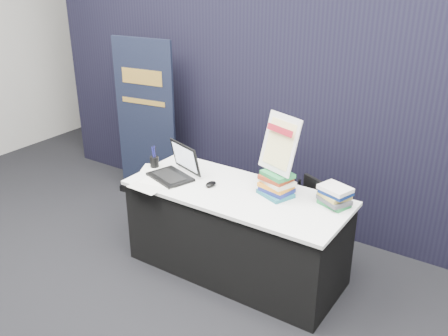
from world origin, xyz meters
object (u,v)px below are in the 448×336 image
(stacking_chair, at_px, (309,226))
(display_table, at_px, (236,232))
(book_stack_short, at_px, (334,196))
(book_stack_tall, at_px, (276,183))
(info_sign, at_px, (280,144))
(pullup_banner, at_px, (146,130))
(laptop, at_px, (174,169))

(stacking_chair, bearing_deg, display_table, -124.27)
(book_stack_short, bearing_deg, display_table, -164.34)
(book_stack_tall, relative_size, info_sign, 0.62)
(book_stack_tall, height_order, pullup_banner, pullup_banner)
(display_table, height_order, info_sign, info_sign)
(info_sign, relative_size, stacking_chair, 0.57)
(info_sign, bearing_deg, laptop, -148.19)
(book_stack_short, bearing_deg, book_stack_tall, -168.84)
(display_table, bearing_deg, book_stack_short, 15.66)
(display_table, distance_m, book_stack_short, 0.89)
(display_table, distance_m, info_sign, 0.85)
(laptop, xyz_separation_m, book_stack_short, (1.33, 0.26, 0.01))
(info_sign, height_order, stacking_chair, info_sign)
(laptop, distance_m, info_sign, 0.97)
(book_stack_short, bearing_deg, stacking_chair, 155.29)
(display_table, xyz_separation_m, pullup_banner, (-1.55, 0.67, 0.39))
(laptop, bearing_deg, book_stack_short, 29.22)
(display_table, xyz_separation_m, laptop, (-0.60, -0.05, 0.44))
(pullup_banner, xyz_separation_m, stacking_chair, (2.06, -0.36, -0.32))
(book_stack_tall, distance_m, pullup_banner, 1.92)
(display_table, distance_m, stacking_chair, 0.60)
(book_stack_short, height_order, pullup_banner, pullup_banner)
(pullup_banner, bearing_deg, display_table, -31.37)
(info_sign, height_order, pullup_banner, pullup_banner)
(book_stack_short, relative_size, stacking_chair, 0.34)
(book_stack_tall, distance_m, stacking_chair, 0.50)
(laptop, xyz_separation_m, pullup_banner, (-0.96, 0.72, -0.05))
(book_stack_tall, relative_size, book_stack_short, 1.05)
(display_table, bearing_deg, stacking_chair, 31.16)
(pullup_banner, distance_m, stacking_chair, 2.12)
(stacking_chair, bearing_deg, info_sign, -119.63)
(pullup_banner, bearing_deg, stacking_chair, -17.99)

